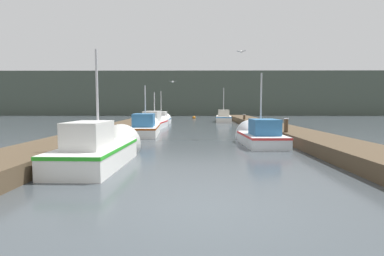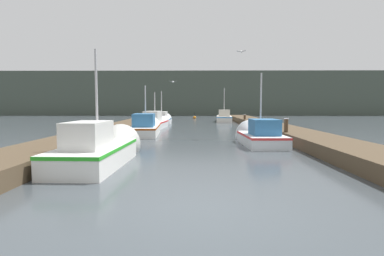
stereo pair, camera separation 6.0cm
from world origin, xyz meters
TOP-DOWN VIEW (x-y plane):
  - ground_plane at (0.00, 0.00)m, footprint 200.00×200.00m
  - dock_left at (-5.69, 16.00)m, footprint 2.33×40.00m
  - dock_right at (5.69, 16.00)m, footprint 2.33×40.00m
  - distant_shore_ridge at (0.00, 55.44)m, footprint 120.00×16.00m
  - fishing_boat_0 at (-3.40, 4.69)m, footprint 1.93×5.28m
  - fishing_boat_1 at (3.13, 9.63)m, footprint 1.92×4.54m
  - fishing_boat_2 at (-3.47, 14.69)m, footprint 2.01×5.89m
  - fishing_boat_3 at (-3.55, 20.15)m, footprint 2.05×5.93m
  - fishing_boat_4 at (-3.54, 25.06)m, footprint 1.75×5.71m
  - fishing_boat_5 at (3.27, 29.54)m, footprint 2.10×5.72m
  - mooring_piling_0 at (4.73, 10.32)m, footprint 0.25×0.25m
  - mooring_piling_1 at (4.71, 23.62)m, footprint 0.25×0.25m
  - channel_buoy at (-0.21, 36.89)m, footprint 0.45×0.45m
  - seagull_lead at (-1.76, 16.53)m, footprint 0.56×0.31m
  - seagull_1 at (2.62, 12.51)m, footprint 0.55×0.31m

SIDE VIEW (x-z plane):
  - ground_plane at x=0.00m, z-range 0.00..0.00m
  - channel_buoy at x=-0.21m, z-range -0.34..0.61m
  - dock_left at x=-5.69m, z-range 0.00..0.54m
  - dock_right at x=5.69m, z-range 0.00..0.54m
  - fishing_boat_4 at x=-3.54m, z-range -1.50..2.34m
  - fishing_boat_1 at x=3.13m, z-range -1.64..2.49m
  - fishing_boat_2 at x=-3.47m, z-range -1.43..2.35m
  - fishing_boat_3 at x=-3.55m, z-range -1.31..2.23m
  - fishing_boat_5 at x=3.27m, z-range -1.73..2.66m
  - fishing_boat_0 at x=-3.40m, z-range -1.69..2.66m
  - mooring_piling_1 at x=4.71m, z-range 0.01..1.05m
  - mooring_piling_0 at x=4.73m, z-range 0.01..1.30m
  - seagull_lead at x=-1.76m, z-range 3.62..3.75m
  - distant_shore_ridge at x=0.00m, z-range 0.00..7.91m
  - seagull_1 at x=2.62m, z-range 5.10..5.22m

